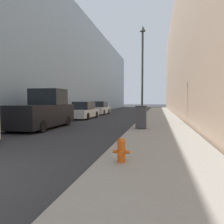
{
  "coord_description": "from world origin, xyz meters",
  "views": [
    {
      "loc": [
        4.9,
        -3.25,
        1.71
      ],
      "look_at": [
        0.32,
        18.27,
        0.56
      ],
      "focal_mm": 35.0,
      "sensor_mm": 36.0,
      "label": 1
    }
  ],
  "objects_px": {
    "pickup_truck": "(43,112)",
    "parked_sedan_far": "(100,108)",
    "lamppost": "(142,66)",
    "trash_bin": "(141,117)",
    "fire_hydrant": "(121,149)",
    "parked_sedan_near": "(84,111)"
  },
  "relations": [
    {
      "from": "trash_bin",
      "to": "pickup_truck",
      "type": "relative_size",
      "value": 0.24
    },
    {
      "from": "pickup_truck",
      "to": "parked_sedan_far",
      "type": "height_order",
      "value": "pickup_truck"
    },
    {
      "from": "trash_bin",
      "to": "lamppost",
      "type": "distance_m",
      "value": 4.91
    },
    {
      "from": "fire_hydrant",
      "to": "pickup_truck",
      "type": "bearing_deg",
      "value": 131.4
    },
    {
      "from": "trash_bin",
      "to": "pickup_truck",
      "type": "distance_m",
      "value": 6.16
    },
    {
      "from": "pickup_truck",
      "to": "fire_hydrant",
      "type": "bearing_deg",
      "value": -48.6
    },
    {
      "from": "lamppost",
      "to": "parked_sedan_near",
      "type": "bearing_deg",
      "value": 145.38
    },
    {
      "from": "parked_sedan_near",
      "to": "parked_sedan_far",
      "type": "height_order",
      "value": "parked_sedan_far"
    },
    {
      "from": "parked_sedan_far",
      "to": "pickup_truck",
      "type": "bearing_deg",
      "value": -90.04
    },
    {
      "from": "trash_bin",
      "to": "parked_sedan_near",
      "type": "distance_m",
      "value": 9.64
    },
    {
      "from": "trash_bin",
      "to": "parked_sedan_near",
      "type": "relative_size",
      "value": 0.27
    },
    {
      "from": "trash_bin",
      "to": "parked_sedan_far",
      "type": "bearing_deg",
      "value": 114.06
    },
    {
      "from": "parked_sedan_near",
      "to": "lamppost",
      "type": "bearing_deg",
      "value": -34.62
    },
    {
      "from": "parked_sedan_far",
      "to": "trash_bin",
      "type": "bearing_deg",
      "value": -65.94
    },
    {
      "from": "trash_bin",
      "to": "pickup_truck",
      "type": "xyz_separation_m",
      "value": [
        -6.16,
        0.15,
        0.22
      ]
    },
    {
      "from": "fire_hydrant",
      "to": "parked_sedan_near",
      "type": "distance_m",
      "value": 15.63
    },
    {
      "from": "pickup_truck",
      "to": "parked_sedan_far",
      "type": "relative_size",
      "value": 1.27
    },
    {
      "from": "parked_sedan_far",
      "to": "fire_hydrant",
      "type": "bearing_deg",
      "value": -73.33
    },
    {
      "from": "trash_bin",
      "to": "parked_sedan_far",
      "type": "height_order",
      "value": "parked_sedan_far"
    },
    {
      "from": "pickup_truck",
      "to": "parked_sedan_far",
      "type": "xyz_separation_m",
      "value": [
        0.01,
        13.61,
        -0.28
      ]
    },
    {
      "from": "pickup_truck",
      "to": "parked_sedan_near",
      "type": "relative_size",
      "value": 1.14
    },
    {
      "from": "lamppost",
      "to": "pickup_truck",
      "type": "height_order",
      "value": "lamppost"
    }
  ]
}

